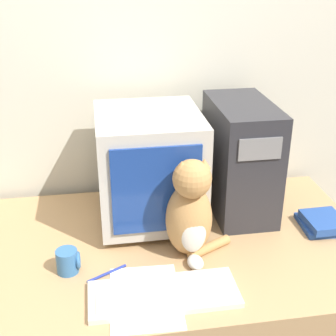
{
  "coord_description": "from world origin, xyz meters",
  "views": [
    {
      "loc": [
        -0.21,
        -0.95,
        1.72
      ],
      "look_at": [
        0.03,
        0.49,
        1.04
      ],
      "focal_mm": 50.0,
      "sensor_mm": 36.0,
      "label": 1
    }
  ],
  "objects_px": {
    "computer_tower": "(240,158)",
    "mug": "(68,261)",
    "crt_monitor": "(149,167)",
    "keyboard": "(164,294)",
    "cat": "(190,212)",
    "book_stack": "(323,223)",
    "pen": "(107,273)"
  },
  "relations": [
    {
      "from": "computer_tower",
      "to": "pen",
      "type": "bearing_deg",
      "value": -146.66
    },
    {
      "from": "book_stack",
      "to": "pen",
      "type": "xyz_separation_m",
      "value": [
        -0.81,
        -0.15,
        -0.02
      ]
    },
    {
      "from": "computer_tower",
      "to": "mug",
      "type": "xyz_separation_m",
      "value": [
        -0.66,
        -0.32,
        -0.18
      ]
    },
    {
      "from": "crt_monitor",
      "to": "pen",
      "type": "xyz_separation_m",
      "value": [
        -0.18,
        -0.33,
        -0.22
      ]
    },
    {
      "from": "keyboard",
      "to": "mug",
      "type": "bearing_deg",
      "value": 149.11
    },
    {
      "from": "computer_tower",
      "to": "mug",
      "type": "distance_m",
      "value": 0.75
    },
    {
      "from": "crt_monitor",
      "to": "mug",
      "type": "distance_m",
      "value": 0.46
    },
    {
      "from": "crt_monitor",
      "to": "computer_tower",
      "type": "bearing_deg",
      "value": 4.55
    },
    {
      "from": "cat",
      "to": "book_stack",
      "type": "distance_m",
      "value": 0.55
    },
    {
      "from": "crt_monitor",
      "to": "cat",
      "type": "xyz_separation_m",
      "value": [
        0.1,
        -0.25,
        -0.06
      ]
    },
    {
      "from": "computer_tower",
      "to": "mug",
      "type": "bearing_deg",
      "value": -154.3
    },
    {
      "from": "keyboard",
      "to": "mug",
      "type": "distance_m",
      "value": 0.33
    },
    {
      "from": "book_stack",
      "to": "cat",
      "type": "bearing_deg",
      "value": -171.41
    },
    {
      "from": "cat",
      "to": "pen",
      "type": "bearing_deg",
      "value": -170.16
    },
    {
      "from": "crt_monitor",
      "to": "mug",
      "type": "xyz_separation_m",
      "value": [
        -0.3,
        -0.29,
        -0.18
      ]
    },
    {
      "from": "keyboard",
      "to": "cat",
      "type": "height_order",
      "value": "cat"
    },
    {
      "from": "book_stack",
      "to": "mug",
      "type": "distance_m",
      "value": 0.94
    },
    {
      "from": "computer_tower",
      "to": "keyboard",
      "type": "relative_size",
      "value": 0.97
    },
    {
      "from": "crt_monitor",
      "to": "computer_tower",
      "type": "height_order",
      "value": "computer_tower"
    },
    {
      "from": "computer_tower",
      "to": "book_stack",
      "type": "height_order",
      "value": "computer_tower"
    },
    {
      "from": "pen",
      "to": "mug",
      "type": "distance_m",
      "value": 0.13
    },
    {
      "from": "book_stack",
      "to": "mug",
      "type": "xyz_separation_m",
      "value": [
        -0.93,
        -0.11,
        0.02
      ]
    },
    {
      "from": "pen",
      "to": "mug",
      "type": "height_order",
      "value": "mug"
    },
    {
      "from": "computer_tower",
      "to": "mug",
      "type": "height_order",
      "value": "computer_tower"
    },
    {
      "from": "cat",
      "to": "mug",
      "type": "distance_m",
      "value": 0.43
    },
    {
      "from": "book_stack",
      "to": "mug",
      "type": "bearing_deg",
      "value": -173.04
    },
    {
      "from": "mug",
      "to": "crt_monitor",
      "type": "bearing_deg",
      "value": 43.73
    },
    {
      "from": "keyboard",
      "to": "pen",
      "type": "distance_m",
      "value": 0.21
    },
    {
      "from": "crt_monitor",
      "to": "book_stack",
      "type": "bearing_deg",
      "value": -15.55
    },
    {
      "from": "keyboard",
      "to": "cat",
      "type": "bearing_deg",
      "value": 59.44
    },
    {
      "from": "computer_tower",
      "to": "keyboard",
      "type": "height_order",
      "value": "computer_tower"
    },
    {
      "from": "cat",
      "to": "book_stack",
      "type": "relative_size",
      "value": 1.99
    }
  ]
}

